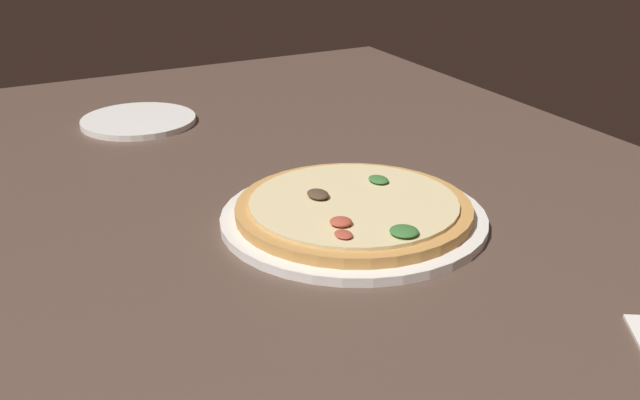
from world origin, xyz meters
The scene contains 3 objects.
dining_table centered at (0.00, 0.00, 2.00)cm, with size 150.00×110.00×4.00cm, color brown.
pizza_main centered at (-2.19, -7.13, 5.21)cm, with size 29.10×29.10×3.35cm.
side_plate centered at (43.99, 3.90, 4.45)cm, with size 17.14×17.14×0.90cm, color white.
Camera 1 is at (-70.60, 32.54, 40.36)cm, focal length 44.61 mm.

